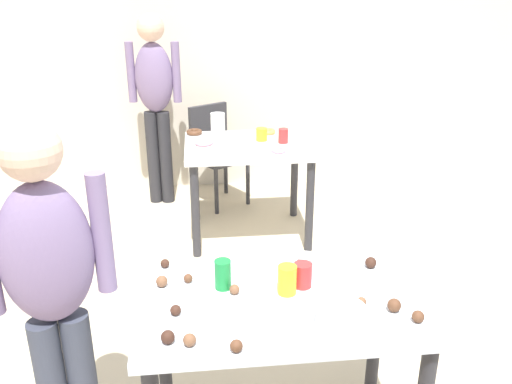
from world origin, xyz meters
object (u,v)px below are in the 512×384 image
person_adult_far (155,93)px  soda_can (223,274)px  chair_far_table (215,148)px  pitcher_far (218,128)px  dining_table_far (249,158)px  mixing_bowl (341,317)px  person_girl_near (52,286)px  dining_table_near (282,324)px

person_adult_far → soda_can: 2.79m
chair_far_table → soda_can: soda_can is taller
soda_can → pitcher_far: bearing=88.0°
chair_far_table → person_adult_far: 0.70m
dining_table_far → chair_far_table: chair_far_table is taller
chair_far_table → mixing_bowl: bearing=-83.7°
person_girl_near → pitcher_far: person_girl_near is taller
mixing_bowl → person_adult_far: bearing=105.2°
dining_table_far → mixing_bowl: (0.11, -2.30, 0.16)m
dining_table_near → person_girl_near: size_ratio=0.74×
dining_table_far → mixing_bowl: bearing=-87.3°
person_adult_far → dining_table_far: bearing=-46.5°
chair_far_table → dining_table_near: bearing=-86.9°
pitcher_far → soda_can: bearing=-92.0°
dining_table_near → soda_can: (-0.22, 0.11, 0.18)m
chair_far_table → person_girl_near: bearing=-103.3°
dining_table_near → soda_can: bearing=154.5°
dining_table_near → mixing_bowl: mixing_bowl is taller
person_girl_near → mixing_bowl: 1.03m
dining_table_far → mixing_bowl: 2.30m
dining_table_far → pitcher_far: bearing=167.2°
person_girl_near → pitcher_far: (0.68, 2.20, -0.04)m
dining_table_far → person_girl_near: 2.35m
dining_table_near → pitcher_far: pitcher_far is taller
dining_table_far → dining_table_near: bearing=-92.0°
chair_far_table → person_girl_near: 2.98m
soda_can → chair_far_table: bearing=88.6°
dining_table_near → person_adult_far: bearing=102.8°
person_adult_far → person_girl_near: bearing=-93.6°
pitcher_far → person_girl_near: bearing=-107.2°
soda_can → pitcher_far: (0.07, 2.04, 0.05)m
person_adult_far → soda_can: bearing=-81.2°
person_adult_far → soda_can: person_adult_far is taller
chair_far_table → person_adult_far: size_ratio=0.53×
mixing_bowl → soda_can: 0.51m
dining_table_near → person_girl_near: person_girl_near is taller
dining_table_near → pitcher_far: bearing=94.1°
soda_can → person_adult_far: bearing=98.8°
person_adult_far → mixing_bowl: 3.18m
dining_table_near → dining_table_far: 2.10m
dining_table_far → person_girl_near: person_girl_near is taller
chair_far_table → pitcher_far: bearing=-89.8°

